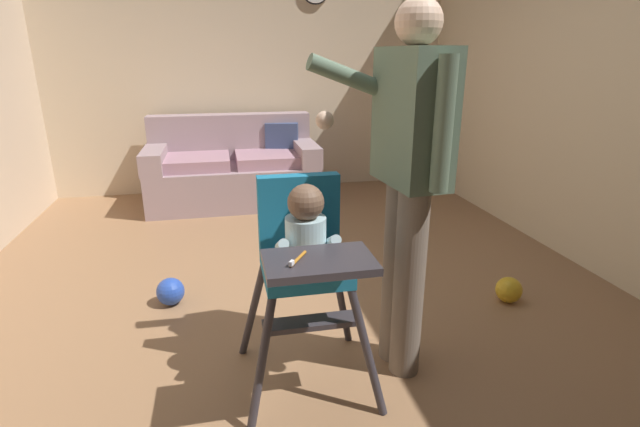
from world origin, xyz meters
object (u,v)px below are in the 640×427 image
object	(u,v)px
toy_ball	(509,290)
toy_ball_second	(170,291)
couch	(234,170)
high_chair	(305,248)
adult_standing	(408,177)

from	to	relation	value
toy_ball	toy_ball_second	xyz separation A→B (m)	(-2.02, 0.40, 0.00)
couch	toy_ball	world-z (taller)	couch
toy_ball	toy_ball_second	bearing A→B (deg)	168.80
high_chair	adult_standing	world-z (taller)	adult_standing
high_chair	adult_standing	xyz separation A→B (m)	(0.46, 0.04, 0.28)
toy_ball_second	adult_standing	bearing A→B (deg)	-36.28
adult_standing	toy_ball_second	xyz separation A→B (m)	(-1.14, 0.83, -0.86)
couch	toy_ball	size ratio (longest dim) A/B	10.57
toy_ball	toy_ball_second	distance (m)	2.06
couch	toy_ball	xyz separation A→B (m)	(1.55, -2.49, -0.25)
couch	toy_ball	distance (m)	2.94
toy_ball	adult_standing	bearing A→B (deg)	-153.88
adult_standing	toy_ball	bearing A→B (deg)	-158.86
adult_standing	toy_ball	size ratio (longest dim) A/B	10.50
high_chair	toy_ball	distance (m)	1.54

